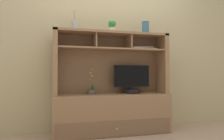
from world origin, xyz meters
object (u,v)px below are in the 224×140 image
(tv_monitor, at_px, (132,82))
(potted_succulent, at_px, (112,26))
(diffuser_bottle, at_px, (74,26))
(magazine_stack_left, at_px, (142,49))
(potted_orchid, at_px, (91,91))
(ceramic_vase, at_px, (145,28))
(media_console, at_px, (112,103))

(tv_monitor, xyz_separation_m, potted_succulent, (-0.28, 0.01, 0.76))
(diffuser_bottle, bearing_deg, magazine_stack_left, 0.66)
(magazine_stack_left, bearing_deg, diffuser_bottle, -179.34)
(magazine_stack_left, xyz_separation_m, potted_succulent, (-0.45, -0.01, 0.30))
(tv_monitor, height_order, magazine_stack_left, magazine_stack_left)
(potted_orchid, bearing_deg, ceramic_vase, 0.13)
(media_console, height_order, tv_monitor, media_console)
(ceramic_vase, bearing_deg, magazine_stack_left, -174.87)
(potted_orchid, xyz_separation_m, potted_succulent, (0.28, -0.02, 0.88))
(magazine_stack_left, relative_size, potted_succulent, 2.07)
(magazine_stack_left, distance_m, potted_succulent, 0.54)
(magazine_stack_left, height_order, potted_succulent, potted_succulent)
(magazine_stack_left, bearing_deg, potted_succulent, -178.39)
(tv_monitor, height_order, potted_succulent, potted_succulent)
(tv_monitor, relative_size, potted_orchid, 1.50)
(potted_succulent, bearing_deg, potted_orchid, 176.77)
(potted_orchid, distance_m, diffuser_bottle, 0.88)
(tv_monitor, distance_m, potted_orchid, 0.57)
(magazine_stack_left, distance_m, ceramic_vase, 0.30)
(tv_monitor, xyz_separation_m, diffuser_bottle, (-0.79, 0.02, 0.73))
(diffuser_bottle, bearing_deg, media_console, -0.50)
(media_console, xyz_separation_m, tv_monitor, (0.28, -0.01, 0.28))
(tv_monitor, xyz_separation_m, ceramic_vase, (0.22, 0.03, 0.76))
(potted_succulent, relative_size, ceramic_vase, 0.95)
(diffuser_bottle, relative_size, potted_succulent, 1.51)
(media_console, bearing_deg, diffuser_bottle, 179.50)
(media_console, xyz_separation_m, diffuser_bottle, (-0.51, 0.00, 1.01))
(potted_succulent, bearing_deg, ceramic_vase, 1.98)
(media_console, bearing_deg, potted_succulent, 69.63)
(media_console, distance_m, potted_orchid, 0.32)
(potted_orchid, xyz_separation_m, ceramic_vase, (0.78, 0.00, 0.88))
(magazine_stack_left, relative_size, ceramic_vase, 1.97)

